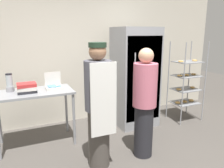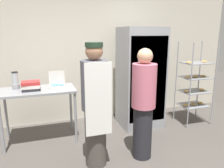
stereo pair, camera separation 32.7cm
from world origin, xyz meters
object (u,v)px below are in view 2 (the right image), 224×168
blender_pitcher (16,81)px  person_baker (95,105)px  refrigerator (140,78)px  donut_box (57,85)px  person_customer (143,104)px  binder_stack (31,86)px  baking_rack (195,85)px

blender_pitcher → person_baker: person_baker is taller
person_baker → blender_pitcher: bearing=133.2°
refrigerator → donut_box: bearing=-176.4°
person_baker → donut_box: bearing=112.4°
person_customer → refrigerator: bearing=66.5°
donut_box → binder_stack: 0.42m
blender_pitcher → person_customer: size_ratio=0.18×
baking_rack → donut_box: baking_rack is taller
donut_box → person_customer: 1.50m
donut_box → person_customer: person_customer is taller
baking_rack → blender_pitcher: baking_rack is taller
donut_box → person_baker: bearing=-67.6°
refrigerator → donut_box: 1.58m
refrigerator → blender_pitcher: refrigerator is taller
blender_pitcher → person_customer: 2.11m
blender_pitcher → person_customer: person_customer is taller
person_customer → donut_box: bearing=137.7°
baking_rack → blender_pitcher: (-3.32, 0.30, 0.24)m
refrigerator → binder_stack: size_ratio=6.57×
person_baker → person_customer: (0.70, -0.02, -0.06)m
refrigerator → binder_stack: refrigerator is taller
refrigerator → binder_stack: 2.00m
refrigerator → person_baker: bearing=-137.6°
person_baker → baking_rack: bearing=20.0°
donut_box → binder_stack: size_ratio=0.93×
baking_rack → person_baker: 2.41m
person_baker → person_customer: person_baker is taller
binder_stack → person_customer: (1.52, -0.98, -0.16)m
refrigerator → blender_pitcher: 2.24m
blender_pitcher → person_baker: (1.06, -1.13, -0.15)m
blender_pitcher → binder_stack: (0.24, -0.17, -0.06)m
donut_box → person_customer: size_ratio=0.17×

